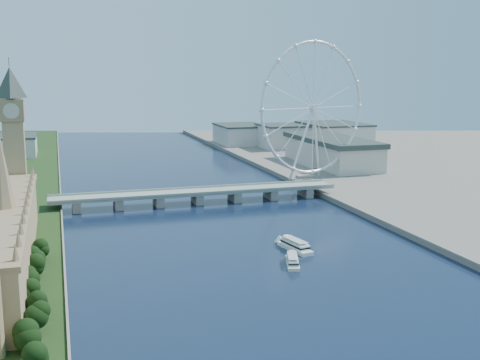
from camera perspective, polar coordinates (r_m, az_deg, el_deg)
name	(u,v)px	position (r m, az deg, el deg)	size (l,w,h in m)	color
tree_row	(32,329)	(235.16, -19.15, -13.18)	(8.44, 216.44, 19.66)	black
parliament_range	(6,237)	(323.97, -21.34, -5.02)	(24.00, 200.00, 70.00)	tan
big_ben	(13,123)	(422.60, -20.73, 5.06)	(20.02, 20.02, 110.00)	tan
westminster_bridge	(197,195)	(463.14, -4.08, -1.40)	(220.00, 22.00, 9.50)	gray
london_eye	(313,108)	(545.10, 6.97, 6.76)	(113.60, 39.12, 124.30)	silver
county_hall	(331,167)	(643.04, 8.63, 1.19)	(54.00, 144.00, 35.00)	beige
city_skyline	(180,142)	(721.01, -5.69, 3.59)	(505.00, 280.00, 32.00)	beige
tour_boat_near	(292,265)	(319.49, 5.00, -8.01)	(6.56, 25.87, 5.68)	silver
tour_boat_far	(295,250)	(345.06, 5.23, -6.62)	(7.73, 30.22, 6.68)	white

